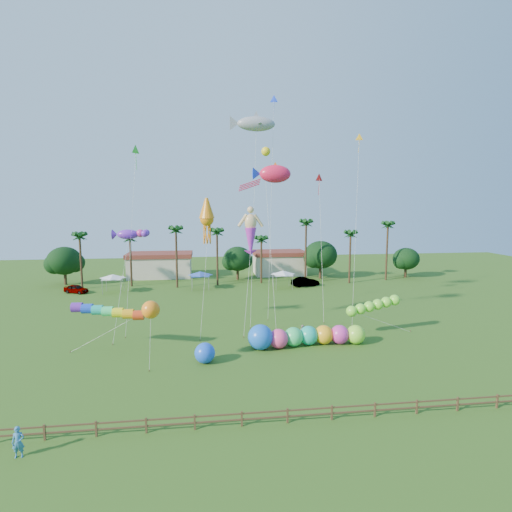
{
  "coord_description": "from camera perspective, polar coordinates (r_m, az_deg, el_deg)",
  "views": [
    {
      "loc": [
        -5.2,
        -30.04,
        14.16
      ],
      "look_at": [
        0.0,
        10.0,
        9.0
      ],
      "focal_mm": 28.0,
      "sensor_mm": 36.0,
      "label": 1
    }
  ],
  "objects": [
    {
      "name": "fence",
      "position": [
        28.08,
        4.53,
        -21.58
      ],
      "size": [
        36.12,
        0.12,
        1.0
      ],
      "color": "brown",
      "rests_on": "ground"
    },
    {
      "name": "green_worm",
      "position": [
        44.7,
        13.51,
        -7.68
      ],
      "size": [
        10.47,
        1.78,
        3.49
      ],
      "color": "#79EA34",
      "rests_on": "ground"
    },
    {
      "name": "ground",
      "position": [
        33.62,
        2.31,
        -17.63
      ],
      "size": [
        160.0,
        160.0,
        0.0
      ],
      "primitive_type": "plane",
      "color": "#285116",
      "rests_on": "ground"
    },
    {
      "name": "delta_kite_blue",
      "position": [
        53.83,
        2.56,
        20.7
      ],
      "size": [
        2.01,
        4.72,
        27.95
      ],
      "color": "#1B40FB",
      "rests_on": "ground"
    },
    {
      "name": "squid_kite",
      "position": [
        44.13,
        -7.03,
        5.24
      ],
      "size": [
        1.86,
        4.24,
        15.05
      ],
      "color": "orange",
      "rests_on": "ground"
    },
    {
      "name": "rainbow_tube",
      "position": [
        40.71,
        -18.87,
        -8.09
      ],
      "size": [
        8.49,
        2.48,
        4.13
      ],
      "color": "red",
      "rests_on": "ground"
    },
    {
      "name": "delta_kite_yellow",
      "position": [
        52.12,
        14.51,
        15.37
      ],
      "size": [
        2.54,
        4.83,
        22.86
      ],
      "color": "#FFAF1A",
      "rests_on": "ground"
    },
    {
      "name": "shark_kite",
      "position": [
        51.09,
        0.03,
        18.35
      ],
      "size": [
        6.29,
        6.68,
        25.08
      ],
      "color": "#90939D",
      "rests_on": "ground"
    },
    {
      "name": "lobster_kite",
      "position": [
        45.97,
        -17.82,
        2.96
      ],
      "size": [
        4.3,
        5.82,
        11.75
      ],
      "color": "purple",
      "rests_on": "ground"
    },
    {
      "name": "car_b",
      "position": [
        70.69,
        7.05,
        -3.67
      ],
      "size": [
        5.08,
        2.65,
        1.59
      ],
      "primitive_type": "imported",
      "rotation": [
        0.0,
        0.0,
        1.78
      ],
      "color": "#4C4C54",
      "rests_on": "ground"
    },
    {
      "name": "spectator_a",
      "position": [
        28.18,
        -30.85,
        -21.87
      ],
      "size": [
        0.7,
        0.49,
        1.81
      ],
      "primitive_type": "imported",
      "rotation": [
        0.0,
        0.0,
        0.09
      ],
      "color": "teal",
      "rests_on": "ground"
    },
    {
      "name": "orange_ball_kite",
      "position": [
        35.39,
        -14.81,
        -7.42
      ],
      "size": [
        1.83,
        1.83,
        6.1
      ],
      "color": "orange",
      "rests_on": "ground"
    },
    {
      "name": "tent_row",
      "position": [
        67.36,
        -7.98,
        -2.54
      ],
      "size": [
        31.0,
        4.0,
        0.6
      ],
      "color": "white",
      "rests_on": "ground"
    },
    {
      "name": "car_a",
      "position": [
        71.04,
        -24.31,
        -4.3
      ],
      "size": [
        4.36,
        3.24,
        1.38
      ],
      "primitive_type": "imported",
      "rotation": [
        0.0,
        0.0,
        1.12
      ],
      "color": "#4C4C54",
      "rests_on": "ground"
    },
    {
      "name": "buildings_row",
      "position": [
        80.99,
        -5.83,
        -1.39
      ],
      "size": [
        35.0,
        7.0,
        4.0
      ],
      "color": "beige",
      "rests_on": "ground"
    },
    {
      "name": "delta_kite_green",
      "position": [
        46.96,
        -16.83,
        13.87
      ],
      "size": [
        1.8,
        3.94,
        20.74
      ],
      "color": "green",
      "rests_on": "ground"
    },
    {
      "name": "caterpillar_inflatable",
      "position": [
        41.29,
        6.68,
        -11.29
      ],
      "size": [
        12.21,
        2.97,
        2.48
      ],
      "rotation": [
        0.0,
        0.0,
        0.05
      ],
      "color": "#FF4388",
      "rests_on": "ground"
    },
    {
      "name": "blue_ball",
      "position": [
        37.28,
        -7.32,
        -13.58
      ],
      "size": [
        1.85,
        1.85,
        1.85
      ],
      "primitive_type": "sphere",
      "color": "blue",
      "rests_on": "ground"
    },
    {
      "name": "spectator_b",
      "position": [
        43.25,
        6.72,
        -10.77
      ],
      "size": [
        0.97,
        0.94,
        1.58
      ],
      "primitive_type": "imported",
      "rotation": [
        0.0,
        0.0,
        -0.62
      ],
      "color": "gray",
      "rests_on": "ground"
    },
    {
      "name": "tree_line",
      "position": [
        75.21,
        -0.64,
        -0.27
      ],
      "size": [
        69.46,
        8.91,
        11.0
      ],
      "color": "#3A2819",
      "rests_on": "ground"
    },
    {
      "name": "merman_kite",
      "position": [
        45.55,
        -0.77,
        3.16
      ],
      "size": [
        2.48,
        4.84,
        13.54
      ],
      "color": "#E7BD83",
      "rests_on": "ground"
    },
    {
      "name": "fish_kite",
      "position": [
        44.72,
        2.76,
        11.63
      ],
      "size": [
        5.49,
        6.16,
        18.65
      ],
      "color": "#F01A45",
      "rests_on": "ground"
    },
    {
      "name": "delta_kite_red",
      "position": [
        52.16,
        9.02,
        10.64
      ],
      "size": [
        1.29,
        5.24,
        18.18
      ],
      "color": "red",
      "rests_on": "ground"
    }
  ]
}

